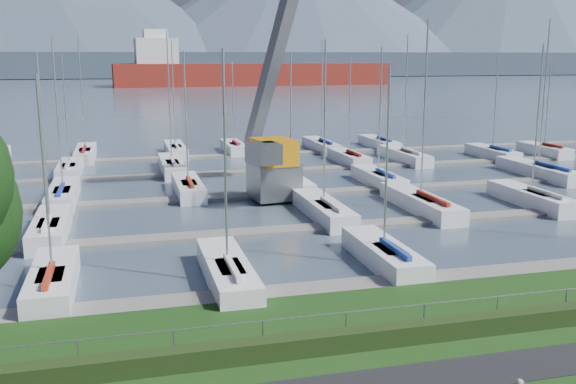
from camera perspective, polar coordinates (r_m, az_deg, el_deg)
name	(u,v)px	position (r m, az deg, el deg)	size (l,w,h in m)	color
path	(408,381)	(21.32, 10.62, -16.17)	(160.00, 2.00, 0.04)	black
water	(140,82)	(280.23, -13.05, 9.54)	(800.00, 540.00, 0.20)	#425060
hedge	(377,336)	(23.30, 7.89, -12.60)	(80.00, 0.70, 0.70)	#1F3112
fence	(373,309)	(23.30, 7.57, -10.31)	(0.04, 0.04, 80.00)	gray
foothill	(135,64)	(350.04, -13.46, 11.00)	(900.00, 80.00, 12.00)	#3C4A58
docks	(241,197)	(47.76, -4.23, -0.41)	(90.00, 41.60, 0.25)	slate
crane	(276,121)	(47.10, -1.08, 6.29)	(6.31, 13.22, 22.35)	slate
cargo_ship_mid	(242,75)	(235.15, -4.10, 10.37)	(99.54, 21.08, 21.50)	maroon
sailboat_fleet	(188,117)	(50.31, -8.85, 6.57)	(75.66, 49.38, 13.63)	#2132A5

